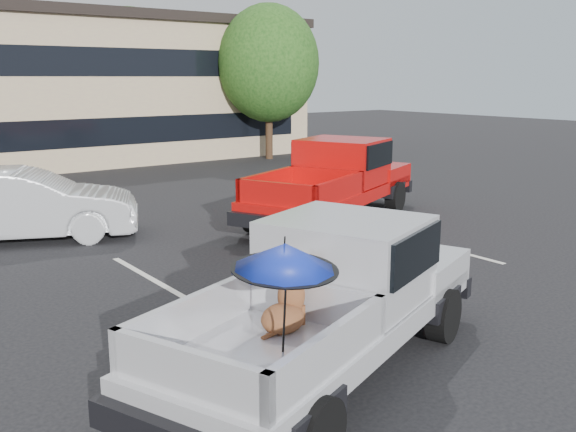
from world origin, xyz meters
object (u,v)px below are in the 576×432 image
tree_back (130,61)px  silver_sedan (25,205)px  silver_pickup (338,286)px  tree_right (269,63)px  red_pickup (339,176)px

tree_back → silver_sedan: (-9.99, -16.82, -3.60)m
tree_back → silver_sedan: bearing=-120.7°
tree_back → silver_pickup: (-8.64, -25.89, -3.36)m
tree_right → tree_back: bearing=110.6°
red_pickup → silver_sedan: size_ratio=1.34×
silver_pickup → red_pickup: bearing=27.6°
tree_right → silver_sedan: size_ratio=1.38×
silver_sedan → tree_back: bearing=-6.4°
tree_right → tree_back: size_ratio=0.95×
tree_back → silver_sedan: 19.90m
red_pickup → silver_sedan: bearing=137.1°
tree_right → red_pickup: tree_right is taller
tree_right → red_pickup: size_ratio=1.03×
tree_right → tree_back: 8.55m
tree_back → red_pickup: 19.81m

